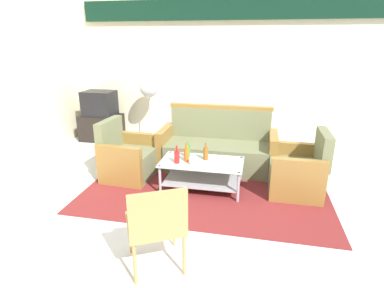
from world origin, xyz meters
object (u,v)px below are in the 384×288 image
(bottle_orange, at_px, (186,154))
(cup, at_px, (192,161))
(armchair_left, at_px, (128,158))
(pedestal_fan, at_px, (149,92))
(tv_stand, at_px, (102,127))
(television, at_px, (100,103))
(bottle_green, at_px, (188,151))
(armchair_right, at_px, (298,172))
(coffee_table, at_px, (202,171))
(bottle_red, at_px, (177,156))
(wicker_chair, at_px, (156,222))
(couch, at_px, (217,149))
(bottle_brown, at_px, (206,153))

(bottle_orange, height_order, cup, bottle_orange)
(armchair_left, xyz_separation_m, pedestal_fan, (-0.20, 1.63, 0.73))
(tv_stand, relative_size, television, 1.30)
(cup, bearing_deg, bottle_orange, 134.28)
(bottle_green, height_order, cup, bottle_green)
(armchair_right, relative_size, coffee_table, 0.77)
(bottle_red, relative_size, pedestal_fan, 0.19)
(armchair_left, xyz_separation_m, wicker_chair, (1.04, -1.82, 0.21))
(couch, distance_m, pedestal_fan, 1.92)
(bottle_brown, distance_m, wicker_chair, 1.71)
(tv_stand, bearing_deg, pedestal_fan, 2.77)
(television, distance_m, pedestal_fan, 1.06)
(armchair_left, distance_m, television, 2.06)
(bottle_brown, bearing_deg, coffee_table, -114.09)
(armchair_left, relative_size, coffee_table, 0.77)
(wicker_chair, bearing_deg, bottle_brown, 57.98)
(armchair_left, height_order, bottle_green, armchair_left)
(cup, bearing_deg, armchair_left, 162.92)
(couch, xyz_separation_m, armchair_left, (-1.26, -0.60, -0.03))
(armchair_left, xyz_separation_m, bottle_orange, (0.94, -0.21, 0.22))
(bottle_green, height_order, wicker_chair, wicker_chair)
(armchair_right, bearing_deg, couch, 62.87)
(bottle_orange, height_order, pedestal_fan, pedestal_fan)
(bottle_orange, distance_m, bottle_green, 0.14)
(bottle_brown, distance_m, cup, 0.25)
(tv_stand, bearing_deg, wicker_chair, -56.14)
(couch, height_order, bottle_orange, couch)
(cup, bearing_deg, coffee_table, 51.95)
(pedestal_fan, bearing_deg, bottle_brown, -51.41)
(couch, height_order, bottle_red, couch)
(armchair_left, height_order, bottle_red, armchair_left)
(coffee_table, height_order, television, television)
(bottle_orange, relative_size, pedestal_fan, 0.21)
(couch, distance_m, tv_stand, 2.68)
(bottle_green, xyz_separation_m, tv_stand, (-2.16, 1.65, -0.24))
(armchair_left, bearing_deg, coffee_table, 84.11)
(television, bearing_deg, wicker_chair, 125.70)
(armchair_right, relative_size, bottle_green, 3.57)
(tv_stand, relative_size, wicker_chair, 0.95)
(couch, xyz_separation_m, bottle_green, (-0.33, -0.67, 0.18))
(tv_stand, bearing_deg, armchair_left, -51.92)
(armchair_right, xyz_separation_m, bottle_orange, (-1.47, -0.21, 0.22))
(bottle_red, height_order, cup, bottle_red)
(armchair_right, xyz_separation_m, bottle_brown, (-1.23, -0.11, 0.21))
(couch, xyz_separation_m, tv_stand, (-2.49, 0.98, -0.06))
(armchair_left, bearing_deg, couch, 119.07)
(armchair_left, bearing_deg, cup, 76.58)
(tv_stand, xyz_separation_m, television, (0.00, 0.00, 0.50))
(bottle_green, distance_m, cup, 0.28)
(armchair_left, bearing_deg, tv_stand, -138.26)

